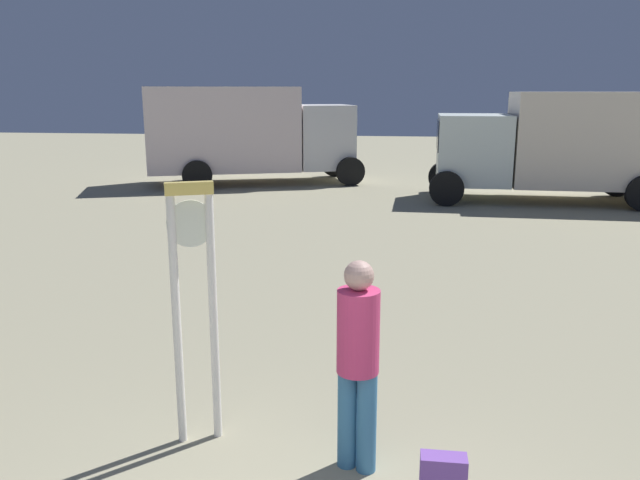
{
  "coord_description": "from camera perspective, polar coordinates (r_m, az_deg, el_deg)",
  "views": [
    {
      "loc": [
        0.53,
        -2.56,
        2.93
      ],
      "look_at": [
        -0.47,
        4.71,
        1.2
      ],
      "focal_mm": 35.66,
      "sensor_mm": 36.0,
      "label": 1
    }
  ],
  "objects": [
    {
      "name": "box_truck_far",
      "position": [
        20.64,
        -6.67,
        9.64
      ],
      "size": [
        7.08,
        4.47,
        3.05
      ],
      "color": "silver",
      "rests_on": "ground_plane"
    },
    {
      "name": "person_near_clock",
      "position": [
        4.94,
        3.41,
        -10.34
      ],
      "size": [
        0.33,
        0.33,
        1.71
      ],
      "color": "teal",
      "rests_on": "ground_plane"
    },
    {
      "name": "standing_clock",
      "position": [
        5.32,
        -11.26,
        -4.38
      ],
      "size": [
        0.39,
        0.23,
        2.23
      ],
      "color": "white",
      "rests_on": "ground_plane"
    },
    {
      "name": "box_truck_near",
      "position": [
        18.31,
        21.67,
        8.11
      ],
      "size": [
        6.87,
        2.67,
        2.9
      ],
      "color": "beige",
      "rests_on": "ground_plane"
    }
  ]
}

